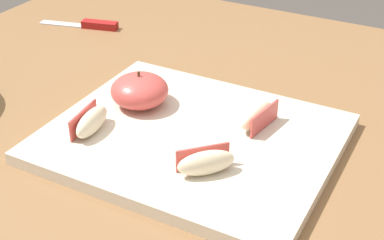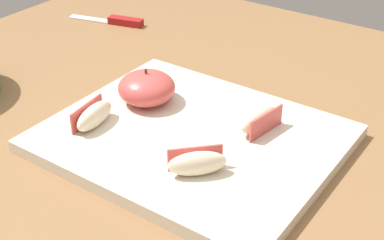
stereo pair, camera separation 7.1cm
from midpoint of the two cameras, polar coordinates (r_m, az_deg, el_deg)
name	(u,v)px [view 1 (the left image)]	position (r m, az deg, el deg)	size (l,w,h in m)	color
dining_table	(202,190)	(0.83, -1.44, -7.33)	(1.15, 0.97, 0.78)	brown
cutting_board	(192,138)	(0.73, -2.80, -2.00)	(0.37, 0.30, 0.02)	beige
apple_half_skin_up	(140,90)	(0.79, -8.01, 2.96)	(0.08, 0.08, 0.05)	#D14C47
apple_wedge_front	(257,116)	(0.73, 3.97, 0.37)	(0.04, 0.07, 0.03)	beige
apple_wedge_left	(91,122)	(0.74, -13.08, -0.24)	(0.03, 0.07, 0.03)	beige
apple_wedge_middle	(206,162)	(0.64, -1.75, -4.47)	(0.07, 0.07, 0.03)	beige
paring_knife	(93,25)	(1.12, -11.96, 9.51)	(0.16, 0.06, 0.01)	silver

